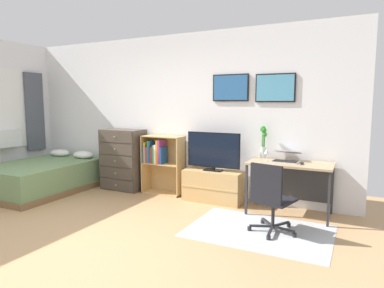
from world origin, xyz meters
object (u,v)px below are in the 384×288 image
Objects in this scene: television at (213,152)px; computer_mouse at (302,163)px; bamboo_vase at (263,140)px; laptop at (287,157)px; desk at (291,171)px; dresser at (123,159)px; bookshelf at (160,159)px; wine_glass at (267,152)px; tv_stand at (214,186)px; bed at (43,176)px; office_chair at (270,197)px.

computer_mouse is at bearing -6.36° from television.
laptop is at bearing -20.51° from bamboo_vase.
laptop is 0.27m from computer_mouse.
bamboo_vase reaches higher than desk.
television is at bearing -178.21° from laptop.
television is 1.21m from desk.
television reaches higher than dresser.
bookshelf is 2.22m from desk.
wine_glass is at bearing -6.22° from bookshelf.
dresser is at bearing -179.51° from tv_stand.
bamboo_vase reaches higher than bookshelf.
tv_stand is at bearing 13.32° from bed.
bamboo_vase is (0.75, 0.13, 0.20)m from television.
bamboo_vase is at bearing 161.57° from laptop.
laptop is 0.30m from wine_glass.
laptop is at bearing 9.06° from bed.
bookshelf reaches higher than office_chair.
bookshelf is 9.60× the size of computer_mouse.
desk is at bearing -17.82° from bamboo_vase.
office_chair is at bearing -24.82° from bookshelf.
office_chair is (1.13, -0.94, 0.21)m from tv_stand.
tv_stand is at bearing -171.53° from bamboo_vase.
wine_glass reaches higher than desk.
office_chair is (2.15, -0.99, -0.13)m from bookshelf.
computer_mouse is at bearing -5.41° from bookshelf.
wine_glass is (1.89, -0.21, 0.29)m from bookshelf.
bed is at bearing -172.20° from computer_mouse.
computer_mouse is 0.22× the size of bamboo_vase.
desk is at bearing 8.86° from bed.
dresser is 2.97m from desk.
bamboo_vase is (3.72, 0.88, 0.75)m from bed.
wine_glass is at bearing 121.83° from office_chair.
office_chair reaches higher than desk.
desk is (2.97, -0.02, 0.06)m from dresser.
tv_stand is (1.02, -0.05, -0.34)m from bookshelf.
dresser is at bearing 179.70° from desk.
bookshelf is at bearing 173.78° from wine_glass.
bed is at bearing -147.98° from dresser.
desk is 6.29× the size of wine_glass.
wine_glass reaches higher than office_chair.
laptop is at bearing 26.17° from wine_glass.
tv_stand is 0.83× the size of desk.
bookshelf reaches higher than wine_glass.
desk is (1.20, -0.01, -0.20)m from television.
television is at bearing -90.00° from tv_stand.
office_chair is at bearing -106.72° from computer_mouse.
bookshelf reaches higher than desk.
dresser is 3.04m from office_chair.
television is at bearing 154.73° from office_chair.
bed is 1.45m from dresser.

